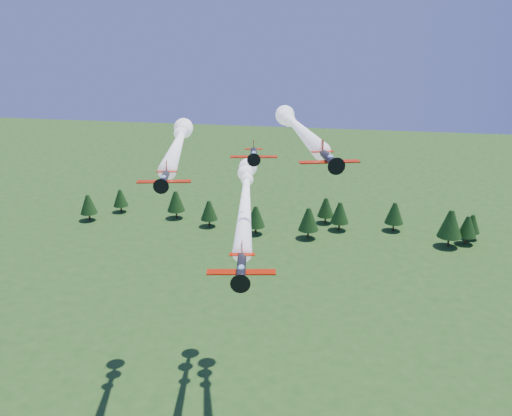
% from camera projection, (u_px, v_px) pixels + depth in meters
% --- Properties ---
extents(plane_lead, '(15.13, 54.80, 3.70)m').
position_uv_depth(plane_lead, '(246.00, 195.00, 97.74)').
color(plane_lead, black).
rests_on(plane_lead, ground).
extents(plane_left, '(14.17, 42.55, 3.70)m').
position_uv_depth(plane_left, '(179.00, 141.00, 97.73)').
color(plane_left, black).
rests_on(plane_left, ground).
extents(plane_right, '(16.87, 42.31, 3.70)m').
position_uv_depth(plane_right, '(296.00, 126.00, 97.80)').
color(plane_right, black).
rests_on(plane_right, ground).
extents(plane_slot, '(6.85, 7.51, 2.39)m').
position_uv_depth(plane_slot, '(254.00, 154.00, 81.63)').
color(plane_slot, black).
rests_on(plane_slot, ground).
extents(treeline, '(172.02, 21.83, 11.97)m').
position_uv_depth(treeline, '(356.00, 216.00, 187.68)').
color(treeline, '#382314').
rests_on(treeline, ground).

